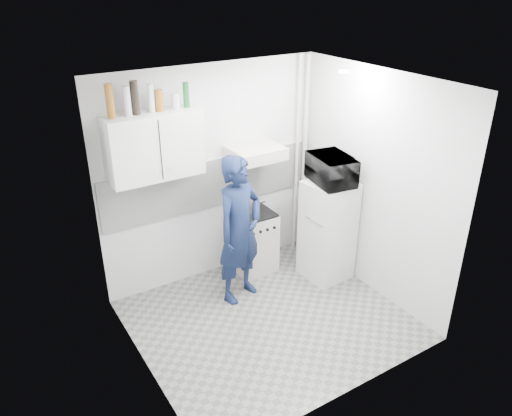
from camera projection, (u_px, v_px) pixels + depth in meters
floor at (269, 320)px, 5.52m from camera, size 2.80×2.80×0.00m
ceiling at (273, 83)px, 4.39m from camera, size 2.80×2.80×0.00m
wall_back at (212, 175)px, 5.91m from camera, size 2.80×0.00×2.80m
wall_left at (135, 254)px, 4.29m from camera, size 0.00×2.60×2.60m
wall_right at (374, 185)px, 5.62m from camera, size 0.00×2.60×2.60m
person at (240, 230)px, 5.57m from camera, size 0.73×0.59×1.75m
stove at (253, 242)px, 6.31m from camera, size 0.49×0.49×0.78m
fridge at (328, 231)px, 6.07m from camera, size 0.56×0.56×1.26m
stove_top at (253, 213)px, 6.14m from camera, size 0.47×0.47×0.03m
saucepan at (250, 208)px, 6.14m from camera, size 0.16×0.16×0.09m
microwave at (332, 170)px, 5.72m from camera, size 0.66×0.50×0.33m
bottle_a at (110, 101)px, 4.76m from camera, size 0.08×0.08×0.33m
bottle_b at (127, 101)px, 4.85m from camera, size 0.08×0.08×0.29m
bottle_c at (135, 98)px, 4.88m from camera, size 0.08×0.08×0.33m
bottle_d at (151, 98)px, 4.97m from camera, size 0.06×0.06×0.28m
canister_a at (159, 100)px, 5.02m from camera, size 0.09×0.09×0.22m
canister_b at (175, 101)px, 5.12m from camera, size 0.09×0.09×0.17m
bottle_e at (186, 95)px, 5.16m from camera, size 0.06×0.06×0.26m
upper_cabinet at (154, 146)px, 5.18m from camera, size 1.00×0.35×0.70m
range_hood at (256, 153)px, 5.82m from camera, size 0.60×0.50×0.14m
backsplash at (213, 183)px, 5.94m from camera, size 2.74×0.03×0.60m
pipe_a at (304, 157)px, 6.47m from camera, size 0.05×0.05×2.60m
pipe_b at (297, 159)px, 6.41m from camera, size 0.04×0.04×2.60m
ceiling_spot_fixture at (344, 72)px, 5.03m from camera, size 0.10×0.10×0.02m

